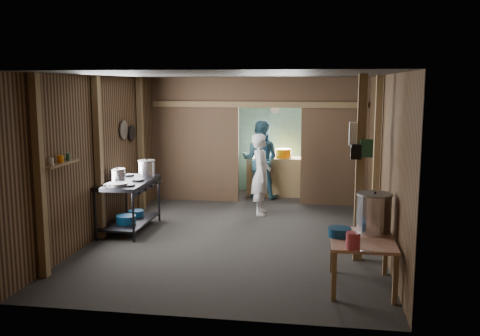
% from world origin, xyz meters
% --- Properties ---
extents(floor, '(4.50, 7.00, 0.00)m').
position_xyz_m(floor, '(0.00, 0.00, 0.00)').
color(floor, '#272626').
rests_on(floor, ground).
extents(ceiling, '(4.50, 7.00, 0.00)m').
position_xyz_m(ceiling, '(0.00, 0.00, 2.60)').
color(ceiling, '#4D4B48').
rests_on(ceiling, ground).
extents(wall_back, '(4.50, 0.00, 2.60)m').
position_xyz_m(wall_back, '(0.00, 3.50, 1.30)').
color(wall_back, brown).
rests_on(wall_back, ground).
extents(wall_front, '(4.50, 0.00, 2.60)m').
position_xyz_m(wall_front, '(0.00, -3.50, 1.30)').
color(wall_front, brown).
rests_on(wall_front, ground).
extents(wall_left, '(0.00, 7.00, 2.60)m').
position_xyz_m(wall_left, '(-2.25, 0.00, 1.30)').
color(wall_left, brown).
rests_on(wall_left, ground).
extents(wall_right, '(0.00, 7.00, 2.60)m').
position_xyz_m(wall_right, '(2.25, 0.00, 1.30)').
color(wall_right, brown).
rests_on(wall_right, ground).
extents(partition_left, '(1.85, 0.10, 2.60)m').
position_xyz_m(partition_left, '(-1.32, 2.20, 1.30)').
color(partition_left, brown).
rests_on(partition_left, floor).
extents(partition_right, '(1.35, 0.10, 2.60)m').
position_xyz_m(partition_right, '(1.57, 2.20, 1.30)').
color(partition_right, brown).
rests_on(partition_right, floor).
extents(partition_header, '(1.30, 0.10, 0.60)m').
position_xyz_m(partition_header, '(0.25, 2.20, 2.30)').
color(partition_header, brown).
rests_on(partition_header, wall_back).
extents(turquoise_panel, '(4.40, 0.06, 2.50)m').
position_xyz_m(turquoise_panel, '(0.00, 3.44, 1.25)').
color(turquoise_panel, '#7FC6C3').
rests_on(turquoise_panel, wall_back).
extents(back_counter, '(1.20, 0.50, 0.85)m').
position_xyz_m(back_counter, '(0.30, 2.95, 0.42)').
color(back_counter, olive).
rests_on(back_counter, floor).
extents(wall_clock, '(0.20, 0.03, 0.20)m').
position_xyz_m(wall_clock, '(0.25, 3.40, 1.90)').
color(wall_clock, silver).
rests_on(wall_clock, wall_back).
extents(post_left_a, '(0.10, 0.12, 2.60)m').
position_xyz_m(post_left_a, '(-2.18, -2.60, 1.30)').
color(post_left_a, olive).
rests_on(post_left_a, floor).
extents(post_left_b, '(0.10, 0.12, 2.60)m').
position_xyz_m(post_left_b, '(-2.18, -0.80, 1.30)').
color(post_left_b, olive).
rests_on(post_left_b, floor).
extents(post_left_c, '(0.10, 0.12, 2.60)m').
position_xyz_m(post_left_c, '(-2.18, 1.20, 1.30)').
color(post_left_c, olive).
rests_on(post_left_c, floor).
extents(post_right, '(0.10, 0.12, 2.60)m').
position_xyz_m(post_right, '(2.18, -0.20, 1.30)').
color(post_right, olive).
rests_on(post_right, floor).
extents(post_free, '(0.12, 0.12, 2.60)m').
position_xyz_m(post_free, '(1.85, -1.30, 1.30)').
color(post_free, olive).
rests_on(post_free, floor).
extents(cross_beam, '(4.40, 0.12, 0.12)m').
position_xyz_m(cross_beam, '(0.00, 2.15, 2.05)').
color(cross_beam, olive).
rests_on(cross_beam, wall_left).
extents(pan_lid_big, '(0.03, 0.34, 0.34)m').
position_xyz_m(pan_lid_big, '(-2.21, 0.40, 1.65)').
color(pan_lid_big, slate).
rests_on(pan_lid_big, wall_left).
extents(pan_lid_small, '(0.03, 0.30, 0.30)m').
position_xyz_m(pan_lid_small, '(-2.21, 0.80, 1.55)').
color(pan_lid_small, black).
rests_on(pan_lid_small, wall_left).
extents(wall_shelf, '(0.14, 0.80, 0.03)m').
position_xyz_m(wall_shelf, '(-2.15, -2.10, 1.40)').
color(wall_shelf, olive).
rests_on(wall_shelf, wall_left).
extents(jar_white, '(0.07, 0.07, 0.10)m').
position_xyz_m(jar_white, '(-2.15, -2.35, 1.47)').
color(jar_white, silver).
rests_on(jar_white, wall_shelf).
extents(jar_yellow, '(0.08, 0.08, 0.10)m').
position_xyz_m(jar_yellow, '(-2.15, -2.10, 1.47)').
color(jar_yellow, orange).
rests_on(jar_yellow, wall_shelf).
extents(jar_green, '(0.06, 0.06, 0.10)m').
position_xyz_m(jar_green, '(-2.15, -1.88, 1.47)').
color(jar_green, '#255B3C').
rests_on(jar_green, wall_shelf).
extents(bag_white, '(0.22, 0.15, 0.32)m').
position_xyz_m(bag_white, '(1.80, -1.22, 1.78)').
color(bag_white, silver).
rests_on(bag_white, post_free).
extents(bag_green, '(0.16, 0.12, 0.24)m').
position_xyz_m(bag_green, '(1.92, -1.36, 1.60)').
color(bag_green, '#255B3C').
rests_on(bag_green, post_free).
extents(bag_black, '(0.14, 0.10, 0.20)m').
position_xyz_m(bag_black, '(1.78, -1.38, 1.55)').
color(bag_black, black).
rests_on(bag_black, post_free).
extents(gas_range, '(0.75, 1.45, 0.86)m').
position_xyz_m(gas_range, '(-1.88, -0.32, 0.43)').
color(gas_range, black).
rests_on(gas_range, floor).
extents(prep_table, '(0.75, 1.04, 0.61)m').
position_xyz_m(prep_table, '(1.83, -2.34, 0.31)').
color(prep_table, tan).
rests_on(prep_table, floor).
extents(stove_pot_large, '(0.34, 0.34, 0.31)m').
position_xyz_m(stove_pot_large, '(-1.71, 0.14, 0.99)').
color(stove_pot_large, silver).
rests_on(stove_pot_large, gas_range).
extents(stove_pot_med, '(0.31, 0.31, 0.23)m').
position_xyz_m(stove_pot_med, '(-2.05, -0.37, 0.95)').
color(stove_pot_med, silver).
rests_on(stove_pot_med, gas_range).
extents(frying_pan, '(0.46, 0.61, 0.07)m').
position_xyz_m(frying_pan, '(-1.88, -0.81, 0.88)').
color(frying_pan, slate).
rests_on(frying_pan, gas_range).
extents(blue_tub_front, '(0.32, 0.32, 0.13)m').
position_xyz_m(blue_tub_front, '(-1.88, -0.49, 0.23)').
color(blue_tub_front, navy).
rests_on(blue_tub_front, gas_range).
extents(blue_tub_back, '(0.27, 0.27, 0.11)m').
position_xyz_m(blue_tub_back, '(-1.88, -0.01, 0.22)').
color(blue_tub_back, navy).
rests_on(blue_tub_back, gas_range).
extents(stock_pot, '(0.51, 0.51, 0.52)m').
position_xyz_m(stock_pot, '(1.98, -2.04, 0.85)').
color(stock_pot, silver).
rests_on(stock_pot, prep_table).
extents(wash_basin, '(0.37, 0.37, 0.11)m').
position_xyz_m(wash_basin, '(1.56, -2.29, 0.67)').
color(wash_basin, navy).
rests_on(wash_basin, prep_table).
extents(pink_bucket, '(0.22, 0.22, 0.19)m').
position_xyz_m(pink_bucket, '(1.69, -2.78, 0.71)').
color(pink_bucket, '#C03F4D').
rests_on(pink_bucket, prep_table).
extents(knife, '(0.30, 0.11, 0.01)m').
position_xyz_m(knife, '(1.76, -2.86, 0.62)').
color(knife, silver).
rests_on(knife, prep_table).
extents(yellow_tub, '(0.36, 0.36, 0.20)m').
position_xyz_m(yellow_tub, '(0.48, 2.95, 0.95)').
color(yellow_tub, orange).
rests_on(yellow_tub, back_counter).
extents(cook, '(0.41, 0.59, 1.54)m').
position_xyz_m(cook, '(0.19, 1.16, 0.77)').
color(cook, white).
rests_on(cook, floor).
extents(worker_back, '(0.89, 0.73, 1.69)m').
position_xyz_m(worker_back, '(0.01, 2.64, 0.85)').
color(worker_back, '#31647C').
rests_on(worker_back, floor).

